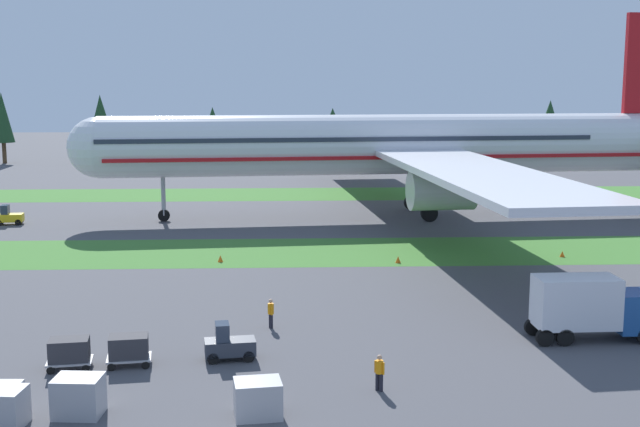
% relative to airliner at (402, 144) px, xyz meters
% --- Properties ---
extents(grass_strip_near, '(320.00, 11.79, 0.01)m').
position_rel_airliner_xyz_m(grass_strip_near, '(-14.24, -18.00, -7.59)').
color(grass_strip_near, '#3D752D').
rests_on(grass_strip_near, ground).
extents(grass_strip_far, '(320.00, 11.79, 0.01)m').
position_rel_airliner_xyz_m(grass_strip_far, '(-14.24, 17.58, -7.59)').
color(grass_strip_far, '#3D752D').
rests_on(grass_strip_far, ground).
extents(airliner, '(67.66, 83.09, 21.22)m').
position_rel_airliner_xyz_m(airliner, '(0.00, 0.00, 0.00)').
color(airliner, silver).
rests_on(airliner, ground).
extents(baggage_tug, '(2.75, 1.63, 1.97)m').
position_rel_airliner_xyz_m(baggage_tug, '(-15.16, -45.15, -6.78)').
color(baggage_tug, '#2D333D').
rests_on(baggage_tug, ground).
extents(cargo_dolly_lead, '(2.38, 1.77, 1.55)m').
position_rel_airliner_xyz_m(cargo_dolly_lead, '(-20.14, -45.80, -6.68)').
color(cargo_dolly_lead, '#A3A3A8').
rests_on(cargo_dolly_lead, ground).
extents(cargo_dolly_second, '(2.38, 1.77, 1.55)m').
position_rel_airliner_xyz_m(cargo_dolly_second, '(-23.02, -46.17, -6.68)').
color(cargo_dolly_second, '#A3A3A8').
rests_on(cargo_dolly_second, ground).
extents(catering_truck, '(7.02, 2.50, 3.58)m').
position_rel_airliner_xyz_m(catering_truck, '(4.72, -42.57, -5.65)').
color(catering_truck, '#1E4C8E').
rests_on(catering_truck, ground).
extents(pushback_tractor, '(2.70, 1.52, 1.97)m').
position_rel_airliner_xyz_m(pushback_tractor, '(-39.66, -3.47, -6.78)').
color(pushback_tractor, yellow).
rests_on(pushback_tractor, ground).
extents(ground_crew_marshaller, '(0.36, 0.54, 1.74)m').
position_rel_airliner_xyz_m(ground_crew_marshaller, '(-13.07, -39.65, -6.65)').
color(ground_crew_marshaller, black).
rests_on(ground_crew_marshaller, ground).
extents(ground_crew_loader, '(0.44, 0.41, 1.74)m').
position_rel_airliner_xyz_m(ground_crew_loader, '(-7.88, -49.81, -6.65)').
color(ground_crew_loader, black).
rests_on(ground_crew_loader, ground).
extents(uld_container_1, '(2.16, 1.80, 1.63)m').
position_rel_airliner_xyz_m(uld_container_1, '(-24.11, -53.19, -6.79)').
color(uld_container_1, '#A3A3A8').
rests_on(uld_container_1, ground).
extents(uld_container_2, '(2.19, 1.84, 1.59)m').
position_rel_airliner_xyz_m(uld_container_2, '(-13.42, -52.58, -6.80)').
color(uld_container_2, '#A3A3A8').
rests_on(uld_container_2, ground).
extents(uld_container_3, '(2.13, 1.77, 1.72)m').
position_rel_airliner_xyz_m(uld_container_3, '(-21.13, -52.14, -6.74)').
color(uld_container_3, '#A3A3A8').
rests_on(uld_container_3, ground).
extents(taxiway_marker_0, '(0.44, 0.44, 0.46)m').
position_rel_airliner_xyz_m(taxiway_marker_0, '(10.34, -20.88, -7.37)').
color(taxiway_marker_0, orange).
rests_on(taxiway_marker_0, ground).
extents(taxiway_marker_1, '(0.44, 0.44, 0.53)m').
position_rel_airliner_xyz_m(taxiway_marker_1, '(-3.33, -22.55, -7.33)').
color(taxiway_marker_1, orange).
rests_on(taxiway_marker_1, ground).
extents(taxiway_marker_2, '(0.44, 0.44, 0.54)m').
position_rel_airliner_xyz_m(taxiway_marker_2, '(-17.35, -21.64, -7.33)').
color(taxiway_marker_2, orange).
rests_on(taxiway_marker_2, ground).
extents(distant_tree_line, '(171.52, 10.87, 12.10)m').
position_rel_airliner_xyz_m(distant_tree_line, '(-22.30, 56.21, -0.76)').
color(distant_tree_line, '#4C3823').
rests_on(distant_tree_line, ground).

